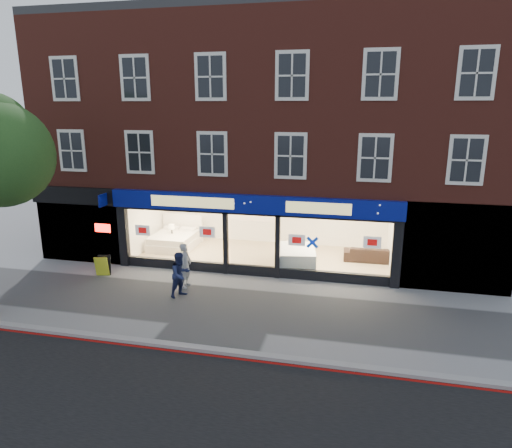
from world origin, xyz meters
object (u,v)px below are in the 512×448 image
(sofa, at_px, (369,254))
(pedestrian_grey, at_px, (186,265))
(pedestrian_blue, at_px, (180,275))
(a_board, at_px, (103,266))
(mattress_stack, at_px, (295,258))
(display_bed, at_px, (175,239))

(sofa, height_order, pedestrian_grey, pedestrian_grey)
(pedestrian_blue, bearing_deg, a_board, 102.77)
(mattress_stack, bearing_deg, pedestrian_grey, -143.16)
(pedestrian_grey, xyz_separation_m, pedestrian_blue, (0.15, -0.87, -0.03))
(display_bed, xyz_separation_m, a_board, (-1.46, -3.88, -0.06))
(sofa, bearing_deg, display_bed, -1.36)
(pedestrian_grey, bearing_deg, a_board, 87.69)
(sofa, xyz_separation_m, pedestrian_blue, (-6.57, -5.11, 0.40))
(pedestrian_blue, bearing_deg, mattress_stack, -13.70)
(sofa, distance_m, pedestrian_blue, 8.33)
(mattress_stack, relative_size, pedestrian_blue, 1.39)
(mattress_stack, relative_size, a_board, 2.75)
(pedestrian_blue, bearing_deg, display_bed, 55.21)
(a_board, height_order, pedestrian_blue, pedestrian_blue)
(sofa, bearing_deg, a_board, 19.17)
(display_bed, bearing_deg, pedestrian_grey, -62.60)
(sofa, relative_size, pedestrian_grey, 1.28)
(display_bed, height_order, a_board, display_bed)
(mattress_stack, bearing_deg, sofa, 25.99)
(display_bed, distance_m, a_board, 4.15)
(sofa, bearing_deg, mattress_stack, 24.57)
(pedestrian_grey, distance_m, pedestrian_blue, 0.88)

